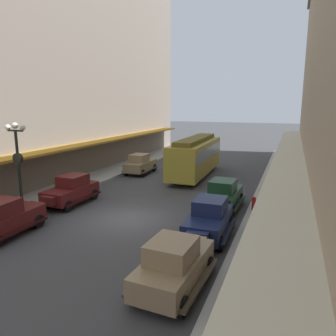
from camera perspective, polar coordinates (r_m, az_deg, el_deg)
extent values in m
plane|color=#424244|center=(18.17, -7.00, -9.07)|extent=(200.00, 200.00, 0.00)
cube|color=#B7B5AD|center=(22.54, -24.13, -5.73)|extent=(3.00, 60.00, 0.15)
cube|color=#B7B5AD|center=(16.20, 17.61, -11.85)|extent=(3.00, 60.00, 0.15)
cube|color=orange|center=(22.35, -25.82, 1.69)|extent=(1.80, 54.00, 0.16)
cube|color=beige|center=(15.30, 20.50, -1.87)|extent=(1.80, 54.00, 0.16)
cube|color=#997F5B|center=(11.55, 1.18, -17.46)|extent=(1.87, 3.97, 0.80)
cube|color=#997F5B|center=(11.00, 0.68, -14.61)|extent=(1.51, 1.76, 0.70)
cube|color=#8C9EA8|center=(11.00, 0.68, -14.61)|extent=(1.44, 1.72, 0.42)
cube|color=#997F5B|center=(13.32, 4.82, -13.17)|extent=(0.95, 0.40, 0.52)
cube|color=#4C3F2D|center=(12.06, -3.20, -17.89)|extent=(0.39, 3.52, 0.12)
cube|color=#4C3F2D|center=(11.43, 5.85, -19.71)|extent=(0.39, 3.52, 0.12)
cylinder|color=black|center=(13.13, 0.19, -15.68)|extent=(0.25, 0.69, 0.68)
cylinder|color=black|center=(12.64, 7.21, -16.91)|extent=(0.25, 0.69, 0.68)
cylinder|color=black|center=(11.02, -5.95, -21.51)|extent=(0.25, 0.69, 0.68)
cylinder|color=black|center=(10.43, 2.48, -23.55)|extent=(0.25, 0.69, 0.68)
cube|color=#193D23|center=(19.90, 9.87, -5.08)|extent=(1.81, 3.95, 0.80)
cube|color=#193D23|center=(19.47, 9.77, -3.15)|extent=(1.49, 1.74, 0.70)
cube|color=#8C9EA8|center=(19.47, 9.77, -3.15)|extent=(1.41, 1.70, 0.42)
cube|color=#193D23|center=(21.90, 11.16, -3.47)|extent=(0.94, 0.39, 0.52)
cube|color=black|center=(20.22, 7.20, -5.68)|extent=(0.34, 3.52, 0.12)
cube|color=black|center=(19.82, 12.52, -6.22)|extent=(0.34, 3.52, 0.12)
cylinder|color=black|center=(21.47, 8.57, -4.93)|extent=(0.24, 0.69, 0.68)
cylinder|color=black|center=(21.15, 12.82, -5.34)|extent=(0.24, 0.69, 0.68)
cylinder|color=black|center=(18.95, 6.48, -7.09)|extent=(0.24, 0.69, 0.68)
cylinder|color=black|center=(18.59, 11.29, -7.61)|extent=(0.24, 0.69, 0.68)
cube|color=#591919|center=(21.44, -16.96, -4.22)|extent=(1.71, 3.90, 0.80)
cube|color=#591919|center=(21.45, -16.67, -2.13)|extent=(1.44, 1.70, 0.70)
cube|color=#8C9EA8|center=(21.45, -16.67, -2.13)|extent=(1.37, 1.67, 0.42)
cube|color=#591919|center=(19.87, -20.76, -5.54)|extent=(0.94, 0.36, 0.52)
cube|color=black|center=(20.96, -14.86, -5.36)|extent=(0.25, 3.51, 0.12)
cube|color=black|center=(22.11, -18.86, -4.73)|extent=(0.25, 3.51, 0.12)
cylinder|color=black|center=(20.04, -17.48, -6.52)|extent=(0.22, 0.68, 0.68)
cylinder|color=black|center=(21.06, -20.93, -5.89)|extent=(0.22, 0.68, 0.68)
cylinder|color=black|center=(22.13, -13.08, -4.61)|extent=(0.22, 0.68, 0.68)
cylinder|color=black|center=(23.06, -16.41, -4.14)|extent=(0.22, 0.68, 0.68)
cube|color=#591919|center=(17.57, -27.24, -8.44)|extent=(1.81, 3.95, 0.80)
cube|color=#591919|center=(18.98, -22.58, -6.46)|extent=(0.95, 0.39, 0.52)
cube|color=black|center=(17.02, -24.92, -10.00)|extent=(0.34, 3.52, 0.12)
cylinder|color=black|center=(19.14, -25.83, -8.00)|extent=(0.24, 0.69, 0.68)
cylinder|color=black|center=(18.06, -22.18, -8.83)|extent=(0.24, 0.69, 0.68)
cube|color=#19234C|center=(15.67, 7.27, -9.56)|extent=(1.80, 3.94, 0.80)
cube|color=#19234C|center=(15.66, 7.55, -6.68)|extent=(1.48, 1.73, 0.70)
cube|color=#8C9EA8|center=(15.66, 7.55, -6.68)|extent=(1.41, 1.70, 0.42)
cube|color=#19234C|center=(13.74, 5.26, -12.39)|extent=(0.94, 0.38, 0.52)
cube|color=black|center=(15.63, 10.70, -10.99)|extent=(0.33, 3.51, 0.12)
cube|color=black|center=(16.01, 3.87, -10.27)|extent=(0.33, 3.51, 0.12)
cylinder|color=black|center=(14.45, 9.20, -13.21)|extent=(0.24, 0.69, 0.68)
cylinder|color=black|center=(14.79, 2.90, -12.46)|extent=(0.24, 0.69, 0.68)
cylinder|color=black|center=(16.94, 10.98, -9.50)|extent=(0.24, 0.69, 0.68)
cylinder|color=black|center=(17.23, 5.61, -8.98)|extent=(0.24, 0.69, 0.68)
cube|color=#997F5B|center=(29.60, -4.96, 0.45)|extent=(1.79, 3.94, 0.80)
cube|color=#997F5B|center=(29.25, -5.19, 1.81)|extent=(1.48, 1.73, 0.70)
cube|color=#8C9EA8|center=(29.25, -5.19, 1.81)|extent=(1.41, 1.70, 0.42)
cube|color=#997F5B|center=(31.50, -3.33, 1.23)|extent=(0.94, 0.38, 0.52)
cube|color=#4C3F2D|center=(30.07, -6.59, -0.03)|extent=(0.32, 3.51, 0.12)
cube|color=#4C3F2D|center=(29.28, -3.26, -0.28)|extent=(0.32, 3.51, 0.12)
cylinder|color=black|center=(31.23, -5.24, 0.27)|extent=(0.24, 0.69, 0.68)
cylinder|color=black|center=(30.58, -2.50, 0.07)|extent=(0.24, 0.69, 0.68)
cylinder|color=black|center=(28.83, -7.54, -0.71)|extent=(0.24, 0.69, 0.68)
cylinder|color=black|center=(28.13, -4.62, -0.95)|extent=(0.24, 0.69, 0.68)
cube|color=gold|center=(28.25, 4.92, 2.01)|extent=(2.77, 9.67, 2.70)
cube|color=brown|center=(28.04, 4.98, 5.09)|extent=(1.75, 8.68, 0.36)
cube|color=#8C9EA8|center=(28.17, 4.94, 2.96)|extent=(2.78, 8.90, 0.95)
cube|color=black|center=(31.27, 6.23, 0.00)|extent=(2.03, 1.26, 0.40)
cube|color=black|center=(25.83, 3.22, -2.36)|extent=(2.03, 1.26, 0.40)
cube|color=black|center=(20.82, -24.63, -6.21)|extent=(0.44, 0.44, 0.50)
cylinder|color=black|center=(20.28, -25.17, 0.15)|extent=(0.16, 0.16, 4.20)
cube|color=black|center=(20.02, -25.67, 6.06)|extent=(1.10, 0.10, 0.10)
sphere|color=white|center=(20.41, -26.78, 6.55)|extent=(0.32, 0.32, 0.32)
sphere|color=white|center=(19.61, -24.61, 6.59)|extent=(0.32, 0.32, 0.32)
sphere|color=white|center=(20.00, -25.74, 6.85)|extent=(0.36, 0.36, 0.36)
cylinder|color=black|center=(20.20, -25.29, 1.54)|extent=(0.64, 0.18, 0.64)
cylinder|color=silver|center=(20.27, -25.08, 1.59)|extent=(0.56, 0.02, 0.56)
cylinder|color=#B21E19|center=(19.61, 15.09, -6.30)|extent=(0.24, 0.24, 0.70)
sphere|color=#B21E19|center=(19.50, 15.15, -5.26)|extent=(0.20, 0.20, 0.20)
cylinder|color=#2D2D33|center=(31.67, 20.76, 0.16)|extent=(0.24, 0.24, 0.85)
cube|color=#8C6647|center=(31.55, 20.85, 1.42)|extent=(0.36, 0.22, 0.56)
sphere|color=tan|center=(31.49, 20.90, 2.14)|extent=(0.22, 0.22, 0.22)
cylinder|color=black|center=(31.48, 20.91, 2.35)|extent=(0.28, 0.28, 0.04)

